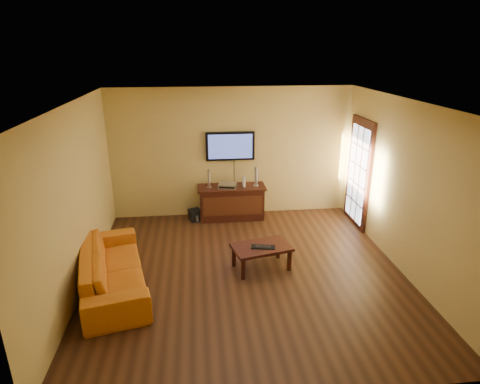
{
  "coord_description": "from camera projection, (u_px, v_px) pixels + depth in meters",
  "views": [
    {
      "loc": [
        -0.74,
        -5.59,
        3.45
      ],
      "look_at": [
        -0.02,
        0.8,
        1.1
      ],
      "focal_mm": 30.0,
      "sensor_mm": 36.0,
      "label": 1
    }
  ],
  "objects": [
    {
      "name": "television",
      "position": [
        230.0,
        146.0,
        8.25
      ],
      "size": [
        1.01,
        0.08,
        0.6
      ],
      "color": "black",
      "rests_on": "ground"
    },
    {
      "name": "bottle",
      "position": [
        197.0,
        220.0,
        8.23
      ],
      "size": [
        0.06,
        0.06,
        0.18
      ],
      "color": "white",
      "rests_on": "ground"
    },
    {
      "name": "keyboard",
      "position": [
        263.0,
        247.0,
        6.43
      ],
      "size": [
        0.4,
        0.22,
        0.02
      ],
      "color": "black",
      "rests_on": "coffee_table"
    },
    {
      "name": "room_walls",
      "position": [
        242.0,
        162.0,
        6.48
      ],
      "size": [
        5.0,
        5.0,
        5.0
      ],
      "color": "tan",
      "rests_on": "ground"
    },
    {
      "name": "speaker_right",
      "position": [
        256.0,
        177.0,
        8.3
      ],
      "size": [
        0.11,
        0.11,
        0.4
      ],
      "color": "silver",
      "rests_on": "media_console"
    },
    {
      "name": "subwoofer",
      "position": [
        195.0,
        215.0,
        8.4
      ],
      "size": [
        0.3,
        0.3,
        0.24
      ],
      "primitive_type": "cube",
      "rotation": [
        0.0,
        0.0,
        0.36
      ],
      "color": "black",
      "rests_on": "ground"
    },
    {
      "name": "media_console",
      "position": [
        232.0,
        202.0,
        8.43
      ],
      "size": [
        1.4,
        0.54,
        0.7
      ],
      "color": "black",
      "rests_on": "ground"
    },
    {
      "name": "sofa",
      "position": [
        112.0,
        262.0,
        5.95
      ],
      "size": [
        1.12,
        2.3,
        0.86
      ],
      "primitive_type": "imported",
      "rotation": [
        0.0,
        0.0,
        1.8
      ],
      "color": "#C96A16",
      "rests_on": "ground"
    },
    {
      "name": "ground_plane",
      "position": [
        247.0,
        273.0,
        6.48
      ],
      "size": [
        5.0,
        5.0,
        0.0
      ],
      "primitive_type": "plane",
      "color": "black",
      "rests_on": "ground"
    },
    {
      "name": "av_receiver",
      "position": [
        228.0,
        186.0,
        8.24
      ],
      "size": [
        0.41,
        0.34,
        0.08
      ],
      "primitive_type": "cube",
      "rotation": [
        0.0,
        0.0,
        -0.23
      ],
      "color": "silver",
      "rests_on": "media_console"
    },
    {
      "name": "speaker_left",
      "position": [
        209.0,
        179.0,
        8.2
      ],
      "size": [
        0.1,
        0.1,
        0.38
      ],
      "color": "silver",
      "rests_on": "media_console"
    },
    {
      "name": "french_door",
      "position": [
        358.0,
        174.0,
        7.96
      ],
      "size": [
        0.07,
        1.02,
        2.22
      ],
      "color": "black",
      "rests_on": "ground"
    },
    {
      "name": "game_console",
      "position": [
        244.0,
        182.0,
        8.3
      ],
      "size": [
        0.05,
        0.15,
        0.2
      ],
      "primitive_type": "cube",
      "rotation": [
        0.0,
        0.0,
        0.04
      ],
      "color": "white",
      "rests_on": "media_console"
    },
    {
      "name": "coffee_table",
      "position": [
        261.0,
        249.0,
        6.5
      ],
      "size": [
        1.03,
        0.75,
        0.4
      ],
      "color": "black",
      "rests_on": "ground"
    }
  ]
}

